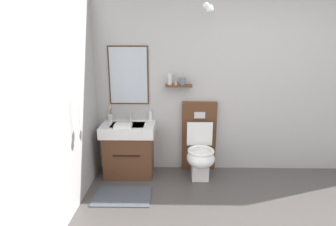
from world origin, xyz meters
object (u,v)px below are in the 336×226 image
object	(u,v)px
vanity_sink_left	(129,148)
soap_dispenser	(150,115)
folded_hand_towel	(123,126)
toilet	(200,149)
toothbrush_cup	(110,117)

from	to	relation	value
vanity_sink_left	soap_dispenser	distance (m)	0.54
vanity_sink_left	folded_hand_towel	bearing A→B (deg)	-105.90
toilet	toothbrush_cup	xyz separation A→B (m)	(-1.25, 0.16, 0.41)
toilet	folded_hand_towel	size ratio (longest dim) A/B	4.55
toilet	folded_hand_towel	bearing A→B (deg)	-172.05
toilet	folded_hand_towel	distance (m)	1.09
vanity_sink_left	soap_dispenser	bearing A→B (deg)	30.99
soap_dispenser	folded_hand_towel	size ratio (longest dim) A/B	0.78
toilet	toothbrush_cup	world-z (taller)	toilet
vanity_sink_left	toothbrush_cup	distance (m)	0.52
folded_hand_towel	soap_dispenser	bearing A→B (deg)	43.77
toilet	toothbrush_cup	distance (m)	1.32
toilet	vanity_sink_left	bearing A→B (deg)	-179.96
toothbrush_cup	soap_dispenser	world-z (taller)	toothbrush_cup
vanity_sink_left	folded_hand_towel	size ratio (longest dim) A/B	3.32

